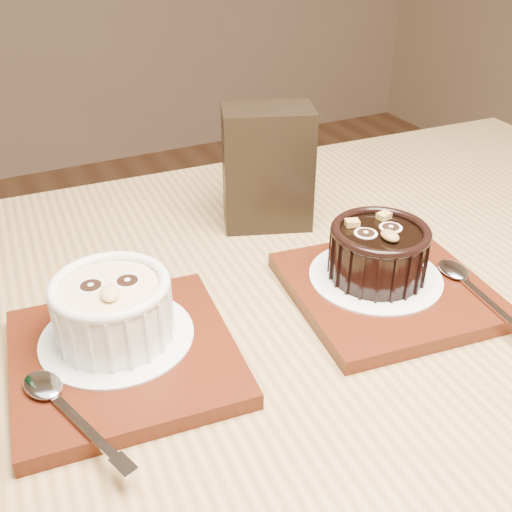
{
  "coord_description": "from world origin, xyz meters",
  "views": [
    {
      "loc": [
        -0.16,
        -0.18,
        1.09
      ],
      "look_at": [
        0.04,
        0.23,
        0.81
      ],
      "focal_mm": 42.0,
      "sensor_mm": 36.0,
      "label": 1
    }
  ],
  "objects_px": {
    "condiment_stand": "(268,168)",
    "tray_left": "(124,357)",
    "ramekin_dark": "(379,250)",
    "ramekin_white": "(113,306)",
    "tray_right": "(387,289)",
    "table": "(283,412)"
  },
  "relations": [
    {
      "from": "ramekin_white",
      "to": "tray_right",
      "type": "relative_size",
      "value": 0.55
    },
    {
      "from": "ramekin_white",
      "to": "tray_right",
      "type": "height_order",
      "value": "ramekin_white"
    },
    {
      "from": "ramekin_dark",
      "to": "tray_right",
      "type": "bearing_deg",
      "value": -69.07
    },
    {
      "from": "table",
      "to": "tray_right",
      "type": "distance_m",
      "value": 0.16
    },
    {
      "from": "ramekin_white",
      "to": "condiment_stand",
      "type": "height_order",
      "value": "condiment_stand"
    },
    {
      "from": "tray_right",
      "to": "ramekin_dark",
      "type": "xyz_separation_m",
      "value": [
        -0.0,
        0.01,
        0.04
      ]
    },
    {
      "from": "tray_left",
      "to": "table",
      "type": "bearing_deg",
      "value": -13.26
    },
    {
      "from": "ramekin_white",
      "to": "condiment_stand",
      "type": "relative_size",
      "value": 0.7
    },
    {
      "from": "ramekin_white",
      "to": "condiment_stand",
      "type": "distance_m",
      "value": 0.27
    },
    {
      "from": "condiment_stand",
      "to": "tray_left",
      "type": "bearing_deg",
      "value": -142.52
    },
    {
      "from": "ramekin_white",
      "to": "ramekin_dark",
      "type": "bearing_deg",
      "value": 7.11
    },
    {
      "from": "tray_right",
      "to": "ramekin_dark",
      "type": "relative_size",
      "value": 1.9
    },
    {
      "from": "tray_right",
      "to": "table",
      "type": "bearing_deg",
      "value": -172.97
    },
    {
      "from": "condiment_stand",
      "to": "ramekin_dark",
      "type": "bearing_deg",
      "value": -79.87
    },
    {
      "from": "ramekin_dark",
      "to": "condiment_stand",
      "type": "xyz_separation_m",
      "value": [
        -0.03,
        0.17,
        0.02
      ]
    },
    {
      "from": "table",
      "to": "condiment_stand",
      "type": "bearing_deg",
      "value": 66.97
    },
    {
      "from": "table",
      "to": "tray_left",
      "type": "distance_m",
      "value": 0.17
    },
    {
      "from": "ramekin_white",
      "to": "tray_right",
      "type": "bearing_deg",
      "value": 4.13
    },
    {
      "from": "table",
      "to": "ramekin_dark",
      "type": "height_order",
      "value": "ramekin_dark"
    },
    {
      "from": "tray_right",
      "to": "ramekin_white",
      "type": "bearing_deg",
      "value": 172.14
    },
    {
      "from": "ramekin_white",
      "to": "condiment_stand",
      "type": "xyz_separation_m",
      "value": [
        0.22,
        0.15,
        0.02
      ]
    },
    {
      "from": "ramekin_white",
      "to": "tray_left",
      "type": "bearing_deg",
      "value": -77.76
    }
  ]
}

